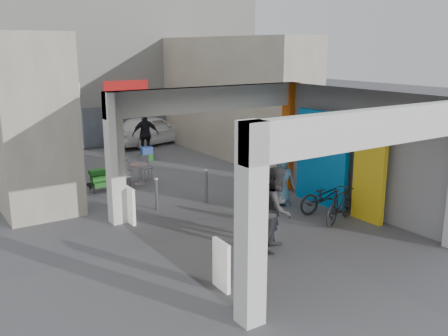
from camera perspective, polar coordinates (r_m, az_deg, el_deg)
ground at (r=13.55m, az=3.18°, el=-6.22°), size 90.00×90.00×0.00m
arcade_canopy at (r=12.64m, az=7.50°, el=3.06°), size 6.40×6.45×6.40m
far_building at (r=25.37m, az=-16.25°, el=11.82°), size 18.00×4.08×8.00m
plaza_bldg_left at (r=18.10m, az=-23.36°, el=5.91°), size 2.00×9.00×5.00m
plaza_bldg_right at (r=21.55m, az=1.02°, el=8.12°), size 2.00×9.00×5.00m
bollard_left at (r=14.54m, az=-7.71°, el=-3.01°), size 0.09×0.09×0.92m
bollard_center at (r=15.11m, az=-2.05°, el=-2.10°), size 0.09×0.09×0.99m
bollard_right at (r=16.06m, az=2.78°, el=-1.24°), size 0.09×0.09×0.94m
advert_board_near at (r=9.83m, az=-0.28°, el=-11.03°), size 0.12×0.55×1.00m
advert_board_far at (r=13.54m, az=-10.69°, el=-4.19°), size 0.10×0.55×1.00m
cafe_set at (r=17.53m, az=-10.30°, el=-0.74°), size 1.39×1.12×0.84m
produce_stand at (r=16.83m, az=-13.46°, el=-1.59°), size 1.06×0.57×0.70m
crate_stack at (r=20.93m, az=-8.81°, el=1.63°), size 0.50×0.41×0.56m
border_collie at (r=13.36m, az=4.94°, el=-5.22°), size 0.27×0.53×0.73m
man_with_dog at (r=11.90m, az=5.23°, el=-4.69°), size 0.76×0.69×1.74m
man_back_turned at (r=11.59m, az=6.10°, el=-4.63°), size 1.21×1.16×1.97m
man_elderly at (r=14.89m, az=6.63°, el=-1.37°), size 0.87×0.73×1.52m
man_crates at (r=21.58m, az=-8.96°, el=3.83°), size 1.20×0.73×1.92m
bicycle_front at (r=14.52m, az=11.58°, el=-3.14°), size 1.85×0.80×0.94m
bicycle_rear at (r=13.75m, az=13.11°, el=-4.13°), size 1.67×0.98×0.97m
white_van at (r=24.26m, az=-8.32°, el=4.35°), size 4.46×2.68×1.42m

